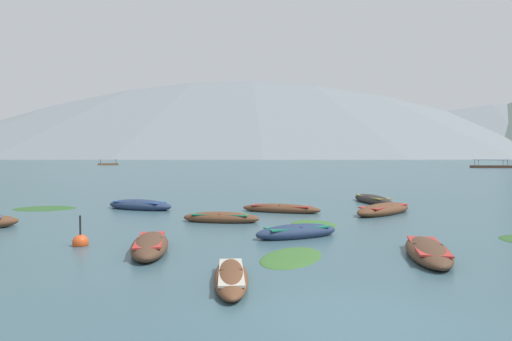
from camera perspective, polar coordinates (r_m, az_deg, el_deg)
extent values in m
plane|color=#385660|center=(1506.86, -2.40, 1.64)|extent=(6000.00, 6000.00, 0.00)
cone|color=#56665B|center=(1627.16, -30.35, 8.57)|extent=(1102.01, 1102.01, 405.67)
cone|color=slate|center=(1761.04, -1.30, 10.21)|extent=(2299.18, 2299.18, 524.03)
cone|color=slate|center=(1891.55, 21.53, 9.87)|extent=(1967.73, 1967.73, 548.12)
ellipsoid|color=#4C3323|center=(13.03, 22.60, -10.26)|extent=(2.11, 3.90, 0.54)
cube|color=#B22D28|center=(13.00, 22.61, -9.56)|extent=(1.52, 2.81, 0.05)
cube|color=#4C3323|center=(12.99, 22.61, -9.35)|extent=(0.77, 0.29, 0.04)
ellipsoid|color=navy|center=(15.08, 5.65, -8.45)|extent=(3.37, 2.13, 0.58)
cube|color=#197A56|center=(15.05, 5.65, -7.80)|extent=(2.42, 1.53, 0.05)
cube|color=navy|center=(15.04, 5.65, -7.61)|extent=(0.33, 0.69, 0.04)
ellipsoid|color=brown|center=(21.82, 3.45, -5.31)|extent=(4.32, 2.49, 0.55)
cube|color=#B22D28|center=(21.80, 3.45, -4.88)|extent=(3.11, 1.79, 0.05)
cube|color=brown|center=(21.79, 3.45, -4.75)|extent=(0.33, 0.69, 0.04)
ellipsoid|color=#4C3323|center=(13.12, -14.40, -10.00)|extent=(1.52, 3.58, 0.61)
cube|color=#B22D28|center=(13.08, -14.40, -9.22)|extent=(1.09, 2.58, 0.05)
cube|color=#4C3323|center=(13.07, -14.41, -9.00)|extent=(0.74, 0.17, 0.04)
ellipsoid|color=brown|center=(18.55, -4.85, -6.55)|extent=(3.60, 1.74, 0.56)
cube|color=#197A56|center=(18.53, -4.85, -6.04)|extent=(2.59, 1.25, 0.05)
cube|color=brown|center=(18.52, -4.85, -5.88)|extent=(0.22, 0.73, 0.04)
ellipsoid|color=#2D2826|center=(27.14, 15.78, -3.92)|extent=(1.81, 4.68, 0.65)
cube|color=olive|center=(27.12, 15.78, -3.50)|extent=(1.31, 3.37, 0.05)
cube|color=#2D2826|center=(27.11, 15.78, -3.40)|extent=(0.81, 0.19, 0.04)
ellipsoid|color=brown|center=(22.12, 17.22, -5.19)|extent=(4.33, 4.07, 0.67)
cube|color=#B22D28|center=(22.10, 17.23, -4.67)|extent=(3.12, 2.93, 0.05)
cube|color=brown|center=(22.09, 17.23, -4.54)|extent=(0.69, 0.76, 0.04)
ellipsoid|color=navy|center=(23.89, -15.72, -4.66)|extent=(4.27, 2.96, 0.68)
cube|color=#28519E|center=(23.86, -15.72, -4.17)|extent=(3.07, 2.13, 0.05)
cube|color=navy|center=(23.86, -15.73, -4.05)|extent=(0.47, 0.87, 0.04)
ellipsoid|color=brown|center=(9.74, -3.45, -14.45)|extent=(0.86, 3.13, 0.42)
cube|color=#B7B2A3|center=(9.71, -3.45, -13.74)|extent=(0.62, 2.25, 0.05)
cube|color=brown|center=(9.69, -3.45, -13.45)|extent=(0.53, 0.09, 0.04)
cube|color=#4C3323|center=(135.29, 29.63, 0.43)|extent=(10.62, 4.42, 0.90)
cylinder|color=#4C4742|center=(138.02, 30.90, 0.90)|extent=(0.10, 0.10, 1.80)
cylinder|color=#4C4742|center=(135.89, 31.34, 0.88)|extent=(0.10, 0.10, 1.80)
cylinder|color=#4C4742|center=(134.77, 27.91, 0.93)|extent=(0.10, 0.10, 1.80)
cylinder|color=#4C4742|center=(132.59, 28.31, 0.91)|extent=(0.10, 0.10, 1.80)
cube|color=#334C75|center=(135.26, 29.64, 1.28)|extent=(8.92, 3.71, 0.12)
cube|color=brown|center=(173.76, -19.70, 0.79)|extent=(8.15, 5.64, 0.90)
cylinder|color=#4C4742|center=(175.15, -18.80, 1.18)|extent=(0.10, 0.10, 1.80)
cylinder|color=#4C4742|center=(172.85, -18.73, 1.17)|extent=(0.10, 0.10, 1.80)
cylinder|color=#4C4742|center=(174.70, -20.68, 1.16)|extent=(0.10, 0.10, 1.80)
cylinder|color=#4C4742|center=(172.38, -20.63, 1.15)|extent=(0.10, 0.10, 1.80)
cube|color=#9E998E|center=(173.74, -19.71, 1.46)|extent=(6.84, 4.74, 0.12)
sphere|color=#DB4C1E|center=(14.73, -23.04, -9.12)|extent=(0.51, 0.51, 0.51)
cylinder|color=black|center=(14.65, -23.06, -7.43)|extent=(0.06, 0.06, 0.88)
ellipsoid|color=#2D5628|center=(26.11, -27.09, -4.70)|extent=(3.61, 2.77, 0.14)
ellipsoid|color=#38662D|center=(12.10, 4.91, -11.85)|extent=(2.67, 3.24, 0.14)
ellipsoid|color=#38662D|center=(18.03, 7.95, -7.34)|extent=(2.43, 2.75, 0.14)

